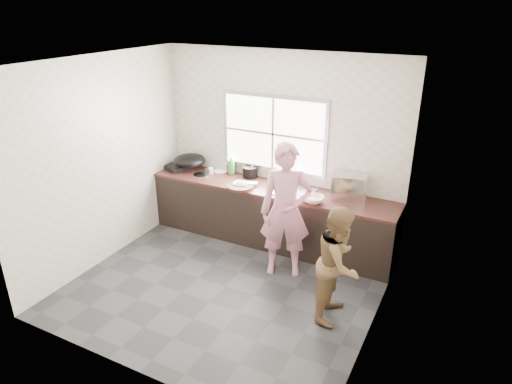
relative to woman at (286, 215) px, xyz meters
The scene contains 30 objects.
floor 1.17m from the woman, 128.19° to the right, with size 3.60×3.20×0.01m, color #2C2C2F.
ceiling 2.06m from the woman, 128.19° to the right, with size 3.60×3.20×0.01m, color silver.
wall_back 1.21m from the woman, 118.34° to the left, with size 3.60×0.01×2.70m, color beige.
wall_left 2.47m from the woman, 164.27° to the right, with size 0.01×3.20×2.70m, color beige.
wall_right 1.54m from the woman, 26.82° to the right, with size 0.01×3.20×2.70m, color beige.
wall_front 2.38m from the woman, 102.81° to the right, with size 3.60×0.01×2.70m, color silver.
cabinet 0.91m from the woman, 128.87° to the left, with size 3.60×0.62×0.82m, color black.
countertop 0.82m from the woman, 128.87° to the left, with size 3.60×0.64×0.04m, color #371B16.
sink 0.66m from the woman, 104.39° to the left, with size 0.55×0.45×0.02m, color silver.
faucet 0.88m from the woman, 101.05° to the left, with size 0.02×0.02×0.30m, color silver.
window_frame 1.34m from the woman, 123.21° to the left, with size 1.60×0.05×1.10m, color #9EA0A5.
window_glazing 1.32m from the woman, 123.93° to the left, with size 1.50×0.01×1.00m, color white.
woman is the anchor object (origin of this frame).
person_side 1.04m from the woman, 31.88° to the right, with size 0.64×0.50×1.32m, color brown.
cutting_board 0.99m from the woman, 153.91° to the left, with size 0.38×0.38×0.04m, color black.
cleaver 0.98m from the woman, 143.75° to the left, with size 0.18×0.09×0.01m, color silver.
bowl_mince 1.03m from the woman, 151.64° to the left, with size 0.21×0.21×0.05m, color white.
bowl_crabs 0.48m from the woman, 64.54° to the left, with size 0.22×0.22×0.07m, color silver.
bowl_held 0.43m from the woman, 88.56° to the left, with size 0.20×0.20×0.06m, color white.
black_pot 1.30m from the woman, 137.79° to the left, with size 0.22×0.22×0.16m, color black.
plate_food 1.70m from the woman, 149.47° to the left, with size 0.20×0.20×0.02m, color white.
bottle_green 1.54m from the woman, 146.07° to the left, with size 0.11×0.11×0.30m, color green.
bottle_brown_tall 1.56m from the woman, 145.96° to the left, with size 0.08×0.08×0.18m, color #4D2113.
bottle_brown_short 1.27m from the woman, 136.66° to the left, with size 0.13×0.13×0.16m, color #502F14.
glass_jar 1.70m from the woman, 155.28° to the left, with size 0.07×0.07×0.10m, color silver.
burner 2.24m from the woman, 162.30° to the left, with size 0.37×0.37×0.06m, color black.
wok 2.07m from the woman, 159.58° to the left, with size 0.48×0.48×0.18m, color black.
dish_rack 0.98m from the woman, 53.87° to the left, with size 0.45×0.31×0.33m, color #BBBDC2.
pot_lid_left 1.75m from the woman, 159.71° to the left, with size 0.25×0.25×0.01m, color #A7AAAD.
pot_lid_right 1.84m from the woman, 151.83° to the left, with size 0.23×0.23×0.01m, color silver.
Camera 1 is at (2.52, -4.07, 3.30)m, focal length 32.00 mm.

